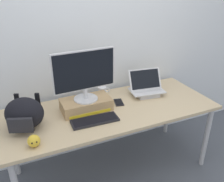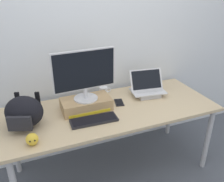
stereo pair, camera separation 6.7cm
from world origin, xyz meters
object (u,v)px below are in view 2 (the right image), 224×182
object	(u,v)px
cell_phone	(119,102)
open_laptop	(147,90)
desktop_monitor	(85,74)
messenger_backpack	(24,112)
toner_box_yellow	(86,104)
coffee_mug	(104,91)
external_keyboard	(94,120)
plush_toy	(32,139)

from	to	relation	value
cell_phone	open_laptop	bearing A→B (deg)	21.18
desktop_monitor	cell_phone	distance (m)	0.48
desktop_monitor	messenger_backpack	size ratio (longest dim) A/B	1.56
toner_box_yellow	open_laptop	bearing A→B (deg)	4.17
open_laptop	coffee_mug	bearing A→B (deg)	166.42
desktop_monitor	messenger_backpack	distance (m)	0.59
desktop_monitor	coffee_mug	bearing A→B (deg)	37.73
toner_box_yellow	external_keyboard	bearing A→B (deg)	-89.78
plush_toy	open_laptop	bearing A→B (deg)	18.81
coffee_mug	cell_phone	size ratio (longest dim) A/B	0.83
toner_box_yellow	external_keyboard	xyz separation A→B (m)	(0.00, -0.23, -0.04)
messenger_backpack	plush_toy	size ratio (longest dim) A/B	4.01
external_keyboard	messenger_backpack	xyz separation A→B (m)	(-0.55, 0.14, 0.12)
toner_box_yellow	messenger_backpack	bearing A→B (deg)	-171.02
coffee_mug	plush_toy	size ratio (longest dim) A/B	1.39
desktop_monitor	coffee_mug	size ratio (longest dim) A/B	4.48
external_keyboard	plush_toy	distance (m)	0.54
desktop_monitor	cell_phone	size ratio (longest dim) A/B	3.71
plush_toy	external_keyboard	bearing A→B (deg)	14.31
toner_box_yellow	desktop_monitor	world-z (taller)	desktop_monitor
desktop_monitor	coffee_mug	world-z (taller)	desktop_monitor
cell_phone	plush_toy	xyz separation A→B (m)	(-0.85, -0.35, 0.04)
desktop_monitor	messenger_backpack	xyz separation A→B (m)	(-0.54, -0.08, -0.22)
toner_box_yellow	cell_phone	size ratio (longest dim) A/B	2.95
external_keyboard	messenger_backpack	bearing A→B (deg)	167.81
cell_phone	plush_toy	distance (m)	0.92
toner_box_yellow	external_keyboard	distance (m)	0.23
plush_toy	coffee_mug	bearing A→B (deg)	36.68
desktop_monitor	coffee_mug	xyz separation A→B (m)	(0.25, 0.22, -0.31)
toner_box_yellow	cell_phone	bearing A→B (deg)	-0.83
toner_box_yellow	plush_toy	bearing A→B (deg)	-145.33
open_laptop	cell_phone	world-z (taller)	open_laptop
toner_box_yellow	coffee_mug	bearing A→B (deg)	40.49
open_laptop	messenger_backpack	world-z (taller)	messenger_backpack
coffee_mug	plush_toy	xyz separation A→B (m)	(-0.77, -0.57, -0.00)
toner_box_yellow	messenger_backpack	size ratio (longest dim) A/B	1.24
messenger_backpack	plush_toy	bearing A→B (deg)	-64.68
toner_box_yellow	plush_toy	size ratio (longest dim) A/B	4.95
coffee_mug	plush_toy	bearing A→B (deg)	-143.32
external_keyboard	plush_toy	world-z (taller)	plush_toy
external_keyboard	plush_toy	size ratio (longest dim) A/B	4.49
external_keyboard	coffee_mug	xyz separation A→B (m)	(0.25, 0.44, 0.04)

